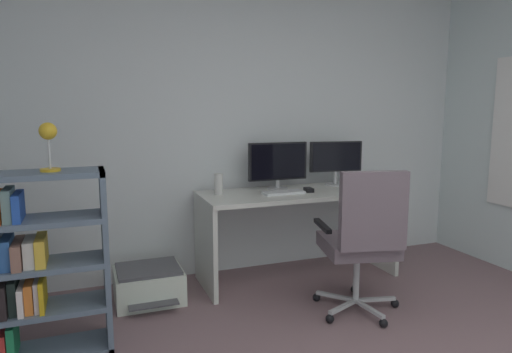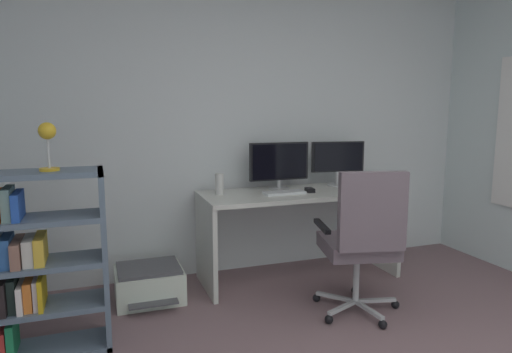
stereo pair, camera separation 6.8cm
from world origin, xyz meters
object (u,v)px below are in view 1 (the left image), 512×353
Objects in this scene: printer at (149,284)px; monitor_main at (278,163)px; desk at (298,213)px; desktop_speaker at (219,184)px; desk_lamp at (48,138)px; computer_mouse at (309,190)px; office_chair at (363,236)px; monitor_secondary at (336,159)px; keyboard at (284,193)px; bookshelf at (27,267)px.

monitor_main is at bearing 9.69° from printer.
desk is 0.73m from desktop_speaker.
desk_lamp is at bearing -161.89° from desk.
office_chair is (0.02, -0.77, -0.19)m from computer_mouse.
desk_lamp reaches higher than desk.
monitor_secondary is 0.48m from computer_mouse.
desk is 0.27m from keyboard.
desk is at bearing 20.67° from keyboard.
desktop_speaker reaches higher than keyboard.
keyboard is 0.66× the size of printer.
monitor_secondary is at bearing 17.05° from bookshelf.
office_chair is at bearing -30.17° from printer.
keyboard reaches higher than desk.
desk_lamp is (-1.73, -0.75, 0.30)m from monitor_main.
desk is 1.34m from printer.
bookshelf is at bearing -163.23° from desk.
desk_lamp reaches higher than desktop_speaker.
desktop_speaker is 0.62× the size of desk_lamp.
desk_lamp is at bearing -149.30° from desktop_speaker.
monitor_main is at bearing 130.67° from desk.
monitor_secondary is 0.44× the size of bookshelf.
keyboard is 0.32× the size of office_chair.
desk is 0.23m from computer_mouse.
keyboard is 3.40× the size of computer_mouse.
printer is (-0.60, -0.15, -0.71)m from desktop_speaker.
computer_mouse is 0.80m from office_chair.
computer_mouse is at bearing 14.66° from bookshelf.
monitor_secondary is at bearing 2.46° from desktop_speaker.
desktop_speaker is at bearing 27.64° from bookshelf.
computer_mouse is at bearing 91.73° from office_chair.
office_chair is at bearing -109.71° from monitor_secondary.
keyboard is at bearing 108.36° from office_chair.
monitor_main is 1.91× the size of desk_lamp.
printer is at bearing -177.80° from desk.
bookshelf is (-1.84, -0.54, -0.21)m from keyboard.
office_chair is at bearing -6.77° from desk_lamp.
bookshelf is (-1.89, -0.75, -0.43)m from monitor_main.
desktop_speaker is (-0.54, -0.05, -0.14)m from monitor_main.
desk is at bearing -161.69° from monitor_secondary.
monitor_main reaches higher than printer.
desktop_speaker is 1.45m from desk_lamp.
printer is at bearing 149.83° from office_chair.
computer_mouse is 0.09× the size of bookshelf.
desk is 1.51× the size of bookshelf.
monitor_main is (-0.13, 0.15, 0.42)m from desk.
desk_lamp reaches higher than computer_mouse.
printer is (0.75, 0.56, -0.42)m from bookshelf.
desk is at bearing 142.26° from computer_mouse.
monitor_main reaches higher than keyboard.
monitor_secondary is 2.85× the size of desktop_speaker.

